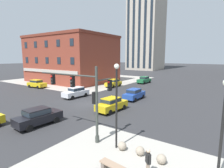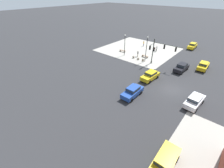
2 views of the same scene
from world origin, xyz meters
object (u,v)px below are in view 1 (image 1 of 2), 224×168
bollard_sphere_curb_b (140,151)px  car_cross_far (38,116)px  bollard_sphere_curb_c (161,159)px  bollard_sphere_curb_a (122,146)px  car_cross_eastbound (112,104)px  car_main_southbound_far (144,80)px  street_lamp_corner_near (116,97)px  traffic_signal_main (86,93)px  car_main_mid (37,83)px  car_parked_curb (134,94)px  car_cross_westbound (114,83)px  car_main_southbound_near (76,92)px  pedestrian_walking_east (148,161)px  bench_near_signal (114,167)px  street_lamp_mid_sidewalk (223,120)px

bollard_sphere_curb_b → car_cross_far: size_ratio=0.14×
bollard_sphere_curb_c → car_cross_far: size_ratio=0.14×
bollard_sphere_curb_a → car_cross_eastbound: size_ratio=0.14×
car_main_southbound_far → street_lamp_corner_near: bearing=-69.3°
traffic_signal_main → bollard_sphere_curb_a: 4.86m
traffic_signal_main → car_main_mid: bearing=155.1°
car_parked_curb → car_cross_westbound: bearing=139.3°
car_main_southbound_near → car_main_southbound_far: bearing=82.6°
pedestrian_walking_east → car_cross_eastbound: size_ratio=0.36×
bollard_sphere_curb_b → car_main_mid: bearing=158.8°
street_lamp_corner_near → car_main_mid: street_lamp_corner_near is taller
bench_near_signal → car_main_southbound_far: size_ratio=0.41×
car_cross_far → car_main_southbound_near: bearing=118.2°
bollard_sphere_curb_c → traffic_signal_main: bearing=178.9°
bollard_sphere_curb_c → car_parked_curb: bearing=123.2°
street_lamp_mid_sidewalk → car_main_southbound_far: 35.37m
bollard_sphere_curb_a → car_parked_curb: 15.24m
bollard_sphere_curb_c → pedestrian_walking_east: 1.71m
car_cross_eastbound → car_parked_curb: size_ratio=1.03×
car_main_southbound_near → car_main_southbound_far: (2.69, 20.61, 0.00)m
car_main_southbound_far → car_main_mid: 24.91m
bollard_sphere_curb_a → bollard_sphere_curb_c: (2.85, -0.02, 0.00)m
bench_near_signal → car_cross_westbound: bearing=123.9°
traffic_signal_main → car_cross_far: 6.27m
bollard_sphere_curb_c → car_main_southbound_far: bearing=116.0°
pedestrian_walking_east → bollard_sphere_curb_a: bearing=148.6°
traffic_signal_main → bollard_sphere_curb_b: traffic_signal_main is taller
bollard_sphere_curb_a → car_cross_westbound: car_cross_westbound is taller
traffic_signal_main → street_lamp_mid_sidewalk: 9.34m
car_main_southbound_near → car_main_mid: 13.78m
pedestrian_walking_east → bollard_sphere_curb_b: bearing=126.8°
car_cross_far → car_main_southbound_far: bearing=95.4°
car_main_southbound_near → car_cross_eastbound: size_ratio=1.00×
bollard_sphere_curb_a → car_parked_curb: bearing=114.2°
pedestrian_walking_east → car_cross_far: 11.74m
car_cross_far → pedestrian_walking_east: bearing=-4.7°
street_lamp_mid_sidewalk → car_main_southbound_near: bearing=154.4°
traffic_signal_main → bollard_sphere_curb_c: bearing=-1.1°
car_cross_westbound → traffic_signal_main: bearing=-61.3°
traffic_signal_main → car_cross_far: bearing=-172.5°
bench_near_signal → car_main_southbound_near: (-15.57, 12.23, 0.59)m
car_cross_eastbound → street_lamp_corner_near: bearing=-53.2°
car_main_southbound_near → car_cross_eastbound: bearing=-17.2°
car_main_southbound_near → car_main_southbound_far: same height
bollard_sphere_curb_b → pedestrian_walking_east: 2.21m
bollard_sphere_curb_a → bollard_sphere_curb_c: 2.85m
bollard_sphere_curb_b → car_main_mid: 31.86m
pedestrian_walking_east → car_main_southbound_far: car_main_southbound_far is taller
bollard_sphere_curb_b → street_lamp_corner_near: street_lamp_corner_near is taller
car_main_mid → bollard_sphere_curb_b: bearing=-21.2°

